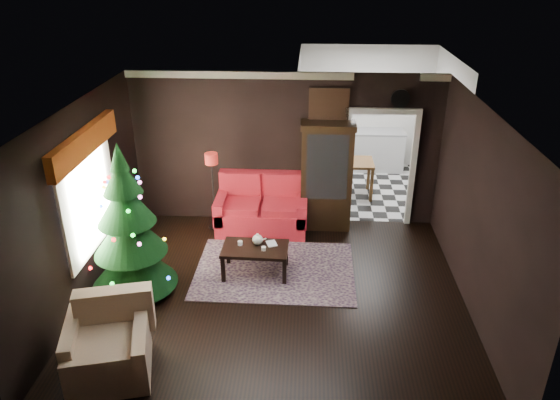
# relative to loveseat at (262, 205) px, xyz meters

# --- Properties ---
(floor) EXTENTS (5.50, 5.50, 0.00)m
(floor) POSITION_rel_loveseat_xyz_m (0.40, -2.05, -0.50)
(floor) COLOR black
(floor) RESTS_ON ground
(ceiling) EXTENTS (5.50, 5.50, 0.00)m
(ceiling) POSITION_rel_loveseat_xyz_m (0.40, -2.05, 2.30)
(ceiling) COLOR white
(ceiling) RESTS_ON ground
(wall_back) EXTENTS (5.50, 0.00, 5.50)m
(wall_back) POSITION_rel_loveseat_xyz_m (0.40, 0.45, 0.90)
(wall_back) COLOR black
(wall_back) RESTS_ON ground
(wall_front) EXTENTS (5.50, 0.00, 5.50)m
(wall_front) POSITION_rel_loveseat_xyz_m (0.40, -4.55, 0.90)
(wall_front) COLOR black
(wall_front) RESTS_ON ground
(wall_left) EXTENTS (0.00, 5.50, 5.50)m
(wall_left) POSITION_rel_loveseat_xyz_m (-2.35, -2.05, 0.90)
(wall_left) COLOR black
(wall_left) RESTS_ON ground
(wall_right) EXTENTS (0.00, 5.50, 5.50)m
(wall_right) POSITION_rel_loveseat_xyz_m (3.15, -2.05, 0.90)
(wall_right) COLOR black
(wall_right) RESTS_ON ground
(doorway) EXTENTS (1.10, 0.10, 2.10)m
(doorway) POSITION_rel_loveseat_xyz_m (2.10, 0.45, 0.55)
(doorway) COLOR silver
(doorway) RESTS_ON ground
(left_window) EXTENTS (0.05, 1.60, 1.40)m
(left_window) POSITION_rel_loveseat_xyz_m (-2.31, -1.85, 0.95)
(left_window) COLOR white
(left_window) RESTS_ON wall_left
(valance) EXTENTS (0.12, 2.10, 0.35)m
(valance) POSITION_rel_loveseat_xyz_m (-2.23, -1.85, 1.77)
(valance) COLOR #86350E
(valance) RESTS_ON wall_left
(kitchen_floor) EXTENTS (3.00, 3.00, 0.00)m
(kitchen_floor) POSITION_rel_loveseat_xyz_m (2.10, 1.95, -0.50)
(kitchen_floor) COLOR silver
(kitchen_floor) RESTS_ON ground
(kitchen_window) EXTENTS (0.70, 0.06, 0.70)m
(kitchen_window) POSITION_rel_loveseat_xyz_m (2.10, 3.40, 1.20)
(kitchen_window) COLOR white
(kitchen_window) RESTS_ON ground
(rug) EXTENTS (2.53, 1.85, 0.01)m
(rug) POSITION_rel_loveseat_xyz_m (0.33, -1.36, -0.49)
(rug) COLOR #41333C
(rug) RESTS_ON ground
(loveseat) EXTENTS (1.70, 0.90, 1.00)m
(loveseat) POSITION_rel_loveseat_xyz_m (0.00, 0.00, 0.00)
(loveseat) COLOR maroon
(loveseat) RESTS_ON ground
(curio_cabinet) EXTENTS (0.90, 0.45, 1.90)m
(curio_cabinet) POSITION_rel_loveseat_xyz_m (1.15, 0.22, 0.45)
(curio_cabinet) COLOR black
(curio_cabinet) RESTS_ON ground
(floor_lamp) EXTENTS (0.27, 0.27, 1.41)m
(floor_lamp) POSITION_rel_loveseat_xyz_m (-0.83, -0.19, 0.33)
(floor_lamp) COLOR black
(floor_lamp) RESTS_ON ground
(christmas_tree) EXTENTS (1.42, 1.42, 2.40)m
(christmas_tree) POSITION_rel_loveseat_xyz_m (-1.73, -2.00, 0.55)
(christmas_tree) COLOR black
(christmas_tree) RESTS_ON ground
(armchair) EXTENTS (1.19, 1.19, 1.00)m
(armchair) POSITION_rel_loveseat_xyz_m (-1.48, -3.74, -0.04)
(armchair) COLOR #CFB283
(armchair) RESTS_ON ground
(coffee_table) EXTENTS (1.04, 0.64, 0.46)m
(coffee_table) POSITION_rel_loveseat_xyz_m (0.03, -1.46, -0.26)
(coffee_table) COLOR black
(coffee_table) RESTS_ON rug
(teapot) EXTENTS (0.24, 0.24, 0.18)m
(teapot) POSITION_rel_loveseat_xyz_m (0.06, -1.37, 0.06)
(teapot) COLOR white
(teapot) RESTS_ON coffee_table
(cup_a) EXTENTS (0.10, 0.10, 0.07)m
(cup_a) POSITION_rel_loveseat_xyz_m (-0.21, -1.40, 0.01)
(cup_a) COLOR white
(cup_a) RESTS_ON coffee_table
(cup_b) EXTENTS (0.08, 0.08, 0.06)m
(cup_b) POSITION_rel_loveseat_xyz_m (0.17, -1.54, 0.00)
(cup_b) COLOR silver
(cup_b) RESTS_ON coffee_table
(book) EXTENTS (0.15, 0.06, 0.20)m
(book) POSITION_rel_loveseat_xyz_m (0.21, -1.37, 0.07)
(book) COLOR #9F835C
(book) RESTS_ON coffee_table
(wall_clock) EXTENTS (0.32, 0.32, 0.06)m
(wall_clock) POSITION_rel_loveseat_xyz_m (2.35, 0.40, 1.88)
(wall_clock) COLOR silver
(wall_clock) RESTS_ON wall_back
(painting) EXTENTS (0.62, 0.05, 0.52)m
(painting) POSITION_rel_loveseat_xyz_m (1.15, 0.41, 1.75)
(painting) COLOR #C0833F
(painting) RESTS_ON wall_back
(kitchen_counter) EXTENTS (1.80, 0.60, 0.90)m
(kitchen_counter) POSITION_rel_loveseat_xyz_m (2.10, 3.15, -0.05)
(kitchen_counter) COLOR silver
(kitchen_counter) RESTS_ON ground
(kitchen_table) EXTENTS (0.70, 0.70, 0.75)m
(kitchen_table) POSITION_rel_loveseat_xyz_m (1.80, 1.65, -0.12)
(kitchen_table) COLOR brown
(kitchen_table) RESTS_ON ground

